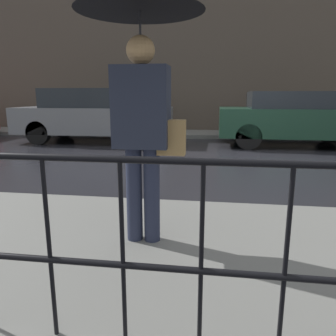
% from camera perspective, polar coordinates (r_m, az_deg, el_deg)
% --- Properties ---
extents(ground_plane, '(80.00, 80.00, 0.00)m').
position_cam_1_polar(ground_plane, '(7.58, 12.28, 1.40)').
color(ground_plane, black).
extents(sidewalk_near, '(28.00, 2.72, 0.13)m').
position_cam_1_polar(sidewalk_near, '(2.99, 18.58, -15.51)').
color(sidewalk_near, slate).
rests_on(sidewalk_near, ground_plane).
extents(sidewalk_far, '(28.00, 1.70, 0.13)m').
position_cam_1_polar(sidewalk_far, '(11.83, 10.94, 5.74)').
color(sidewalk_far, slate).
rests_on(sidewalk_far, ground_plane).
extents(lane_marking, '(25.20, 0.12, 0.01)m').
position_cam_1_polar(lane_marking, '(7.58, 12.28, 1.43)').
color(lane_marking, gold).
rests_on(lane_marking, ground_plane).
extents(building_storefront, '(28.00, 0.30, 6.87)m').
position_cam_1_polar(building_storefront, '(12.90, 11.40, 21.31)').
color(building_storefront, '#4C4238').
rests_on(building_storefront, ground_plane).
extents(railing_foreground, '(12.00, 0.04, 1.03)m').
position_cam_1_polar(railing_foreground, '(1.72, 26.76, -11.47)').
color(railing_foreground, black).
rests_on(railing_foreground, sidewalk_near).
extents(pedestrian, '(1.05, 1.05, 2.20)m').
position_cam_1_polar(pedestrian, '(2.86, -4.72, 20.62)').
color(pedestrian, '#23283D').
rests_on(pedestrian, sidewalk_near).
extents(car_grey, '(4.63, 1.87, 1.62)m').
position_cam_1_polar(car_grey, '(10.46, -12.92, 8.98)').
color(car_grey, slate).
rests_on(car_grey, ground_plane).
extents(car_dark_green, '(4.08, 1.88, 1.53)m').
position_cam_1_polar(car_dark_green, '(9.99, 20.64, 8.15)').
color(car_dark_green, '#193828').
rests_on(car_dark_green, ground_plane).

